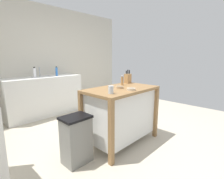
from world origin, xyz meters
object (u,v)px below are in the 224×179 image
pepper_grinder (122,81)px  bottle_spray_cleaner (35,73)px  trash_bin (76,139)px  bowl_ceramic_small (120,87)px  sink_faucet (40,72)px  kitchen_island (121,112)px  bottle_hand_soap (57,71)px  knife_block (128,78)px  bowl_stoneware_deep (131,89)px  drinking_cup (111,90)px

pepper_grinder → bottle_spray_cleaner: (-0.65, 1.98, 0.05)m
pepper_grinder → trash_bin: 1.22m
trash_bin → bottle_spray_cleaner: 2.23m
bowl_ceramic_small → sink_faucet: bearing=95.5°
kitchen_island → pepper_grinder: (0.21, 0.16, 0.47)m
pepper_grinder → bottle_hand_soap: size_ratio=0.75×
knife_block → bottle_hand_soap: bottle_hand_soap is taller
sink_faucet → bottle_hand_soap: 0.38m
sink_faucet → knife_block: bearing=-71.1°
bowl_stoneware_deep → trash_bin: (-0.77, 0.28, -0.59)m
drinking_cup → sink_faucet: size_ratio=0.47×
bottle_hand_soap → drinking_cup: bearing=-101.6°
pepper_grinder → bottle_spray_cleaner: bottle_spray_cleaner is taller
bowl_stoneware_deep → pepper_grinder: bearing=56.7°
knife_block → pepper_grinder: bearing=-162.6°
knife_block → bottle_spray_cleaner: bearing=115.4°
drinking_cup → pepper_grinder: (0.61, 0.33, 0.03)m
knife_block → bottle_spray_cleaner: size_ratio=1.05×
bowl_ceramic_small → trash_bin: bowl_ceramic_small is taller
sink_faucet → bottle_hand_soap: (0.32, -0.21, -0.00)m
bowl_stoneware_deep → bottle_spray_cleaner: size_ratio=0.53×
kitchen_island → bowl_stoneware_deep: bearing=-101.9°
drinking_cup → trash_bin: 0.78m
kitchen_island → bottle_spray_cleaner: bearing=101.8°
bowl_ceramic_small → knife_block: bearing=25.6°
kitchen_island → trash_bin: size_ratio=1.83×
knife_block → bottle_hand_soap: size_ratio=1.08×
sink_faucet → bottle_hand_soap: size_ratio=0.97×
bowl_stoneware_deep → sink_faucet: size_ratio=0.56×
trash_bin → bottle_hand_soap: (0.88, 2.05, 0.70)m
knife_block → pepper_grinder: size_ratio=1.45×
bowl_stoneware_deep → bottle_spray_cleaner: 2.40m
pepper_grinder → sink_faucet: 2.21m
kitchen_island → bowl_ceramic_small: size_ratio=10.14×
trash_bin → bowl_stoneware_deep: bearing=-20.1°
kitchen_island → trash_bin: 0.84m
trash_bin → bottle_spray_cleaner: size_ratio=2.69×
knife_block → bottle_spray_cleaner: 2.11m
bowl_stoneware_deep → knife_block: bearing=42.6°
bowl_stoneware_deep → bowl_ceramic_small: bearing=86.4°
drinking_cup → trash_bin: (-0.41, 0.22, -0.62)m
pepper_grinder → trash_bin: (-1.02, -0.10, -0.65)m
drinking_cup → bottle_hand_soap: (0.47, 2.28, 0.08)m
bowl_ceramic_small → sink_faucet: sink_faucet is taller
sink_faucet → bottle_spray_cleaner: bearing=-136.6°
knife_block → drinking_cup: size_ratio=2.36×
knife_block → pepper_grinder: knife_block is taller
trash_bin → kitchen_island: bearing=-3.9°
bowl_ceramic_small → sink_faucet: 2.33m
bowl_stoneware_deep → sink_faucet: 2.56m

